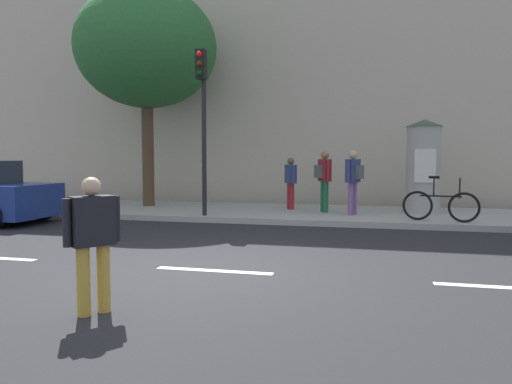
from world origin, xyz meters
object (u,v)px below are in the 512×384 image
at_px(traffic_light, 202,105).
at_px(pedestrian_in_dark_shirt, 93,235).
at_px(street_tree, 146,48).
at_px(pedestrian_with_bag, 291,179).
at_px(pedestrian_tallest, 324,176).
at_px(poster_column, 423,165).
at_px(bicycle_leaning, 440,205).
at_px(pedestrian_in_light_jacket, 353,176).

bearing_deg(traffic_light, pedestrian_in_dark_shirt, -79.11).
relative_size(street_tree, pedestrian_in_dark_shirt, 4.57).
xyz_separation_m(pedestrian_with_bag, pedestrian_tallest, (1.04, -0.58, 0.13)).
bearing_deg(pedestrian_tallest, poster_column, 12.09).
relative_size(traffic_light, poster_column, 1.66).
relative_size(poster_column, pedestrian_with_bag, 1.69).
height_order(poster_column, street_tree, street_tree).
distance_m(traffic_light, bicycle_leaning, 6.43).
distance_m(street_tree, pedestrian_in_dark_shirt, 11.18).
xyz_separation_m(poster_column, street_tree, (-8.28, -0.05, 3.61)).
distance_m(pedestrian_tallest, bicycle_leaning, 3.26).
relative_size(street_tree, pedestrian_with_bag, 4.45).
height_order(street_tree, bicycle_leaning, street_tree).
bearing_deg(poster_column, pedestrian_in_dark_shirt, -113.91).
bearing_deg(street_tree, poster_column, 0.36).
height_order(traffic_light, pedestrian_in_dark_shirt, traffic_light).
height_order(street_tree, pedestrian_with_bag, street_tree).
xyz_separation_m(poster_column, pedestrian_with_bag, (-3.73, 0.01, -0.42)).
relative_size(traffic_light, pedestrian_in_dark_shirt, 2.89).
distance_m(pedestrian_in_dark_shirt, pedestrian_with_bag, 9.62).
bearing_deg(bicycle_leaning, poster_column, 97.09).
relative_size(street_tree, pedestrian_tallest, 3.95).
bearing_deg(pedestrian_in_light_jacket, traffic_light, -163.07).
bearing_deg(pedestrian_in_dark_shirt, pedestrian_tallest, 80.14).
bearing_deg(bicycle_leaning, pedestrian_with_bag, 154.66).
distance_m(street_tree, bicycle_leaning, 9.81).
height_order(pedestrian_in_light_jacket, bicycle_leaning, pedestrian_in_light_jacket).
bearing_deg(bicycle_leaning, traffic_light, -177.17).
relative_size(traffic_light, pedestrian_tallest, 2.49).
bearing_deg(pedestrian_with_bag, pedestrian_in_light_jacket, -28.26).
bearing_deg(poster_column, traffic_light, -159.20).
bearing_deg(pedestrian_with_bag, poster_column, -0.11).
height_order(poster_column, pedestrian_in_light_jacket, poster_column).
bearing_deg(poster_column, street_tree, -179.64).
xyz_separation_m(traffic_light, pedestrian_in_light_jacket, (3.83, 1.17, -1.85)).
bearing_deg(bicycle_leaning, pedestrian_in_dark_shirt, -120.14).
xyz_separation_m(street_tree, pedestrian_in_dark_shirt, (4.02, -9.55, -4.21)).
xyz_separation_m(pedestrian_with_bag, pedestrian_in_light_jacket, (1.87, -1.00, 0.14)).
distance_m(traffic_light, pedestrian_in_dark_shirt, 7.88).
bearing_deg(pedestrian_with_bag, street_tree, -179.26).
bearing_deg(traffic_light, poster_column, 20.80).
bearing_deg(pedestrian_with_bag, pedestrian_tallest, -29.37).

